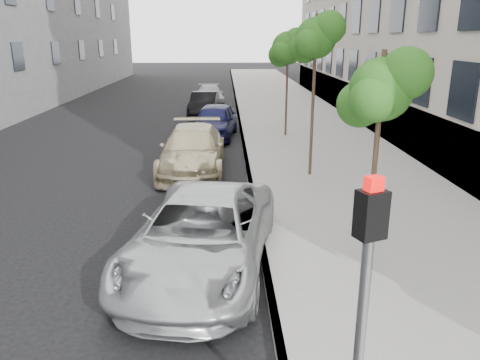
{
  "coord_description": "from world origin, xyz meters",
  "views": [
    {
      "loc": [
        0.38,
        -6.93,
        4.55
      ],
      "look_at": [
        0.7,
        2.98,
        1.5
      ],
      "focal_mm": 35.0,
      "sensor_mm": 36.0,
      "label": 1
    }
  ],
  "objects_px": {
    "minivan": "(202,234)",
    "suv": "(193,150)",
    "tree_near": "(383,90)",
    "tree_mid": "(317,38)",
    "tree_far": "(288,48)",
    "sedan_rear": "(210,95)",
    "signal_pole": "(363,311)",
    "sedan_blue": "(215,121)",
    "sedan_black": "(204,104)"
  },
  "relations": [
    {
      "from": "tree_mid",
      "to": "suv",
      "type": "distance_m",
      "value": 5.54
    },
    {
      "from": "suv",
      "to": "sedan_blue",
      "type": "height_order",
      "value": "sedan_blue"
    },
    {
      "from": "sedan_blue",
      "to": "tree_near",
      "type": "bearing_deg",
      "value": -68.34
    },
    {
      "from": "tree_near",
      "to": "suv",
      "type": "distance_m",
      "value": 8.94
    },
    {
      "from": "tree_far",
      "to": "suv",
      "type": "xyz_separation_m",
      "value": [
        -3.98,
        -5.53,
        -3.28
      ]
    },
    {
      "from": "tree_near",
      "to": "sedan_rear",
      "type": "xyz_separation_m",
      "value": [
        -3.87,
        24.28,
        -2.99
      ]
    },
    {
      "from": "tree_near",
      "to": "tree_far",
      "type": "xyz_separation_m",
      "value": [
        0.0,
        13.0,
        0.42
      ]
    },
    {
      "from": "tree_near",
      "to": "sedan_blue",
      "type": "distance_m",
      "value": 13.94
    },
    {
      "from": "tree_far",
      "to": "minivan",
      "type": "relative_size",
      "value": 0.86
    },
    {
      "from": "tree_far",
      "to": "sedan_rear",
      "type": "xyz_separation_m",
      "value": [
        -3.87,
        11.28,
        -3.41
      ]
    },
    {
      "from": "sedan_black",
      "to": "suv",
      "type": "bearing_deg",
      "value": -85.25
    },
    {
      "from": "suv",
      "to": "sedan_blue",
      "type": "bearing_deg",
      "value": 84.31
    },
    {
      "from": "minivan",
      "to": "suv",
      "type": "relative_size",
      "value": 1.05
    },
    {
      "from": "tree_near",
      "to": "minivan",
      "type": "distance_m",
      "value": 4.39
    },
    {
      "from": "minivan",
      "to": "tree_far",
      "type": "bearing_deg",
      "value": 85.14
    },
    {
      "from": "minivan",
      "to": "sedan_black",
      "type": "xyz_separation_m",
      "value": [
        -0.74,
        19.16,
        -0.08
      ]
    },
    {
      "from": "signal_pole",
      "to": "sedan_rear",
      "type": "bearing_deg",
      "value": 72.64
    },
    {
      "from": "sedan_rear",
      "to": "suv",
      "type": "bearing_deg",
      "value": -94.43
    },
    {
      "from": "tree_near",
      "to": "sedan_rear",
      "type": "distance_m",
      "value": 24.77
    },
    {
      "from": "tree_mid",
      "to": "sedan_rear",
      "type": "relative_size",
      "value": 1.16
    },
    {
      "from": "tree_mid",
      "to": "sedan_black",
      "type": "distance_m",
      "value": 14.0
    },
    {
      "from": "tree_near",
      "to": "tree_mid",
      "type": "relative_size",
      "value": 0.82
    },
    {
      "from": "tree_mid",
      "to": "signal_pole",
      "type": "distance_m",
      "value": 11.67
    },
    {
      "from": "tree_far",
      "to": "minivan",
      "type": "height_order",
      "value": "tree_far"
    },
    {
      "from": "tree_near",
      "to": "tree_mid",
      "type": "distance_m",
      "value": 6.56
    },
    {
      "from": "minivan",
      "to": "sedan_black",
      "type": "relative_size",
      "value": 1.31
    },
    {
      "from": "tree_far",
      "to": "sedan_blue",
      "type": "height_order",
      "value": "tree_far"
    },
    {
      "from": "tree_near",
      "to": "sedan_rear",
      "type": "bearing_deg",
      "value": 99.06
    },
    {
      "from": "tree_near",
      "to": "sedan_black",
      "type": "distance_m",
      "value": 19.98
    },
    {
      "from": "tree_mid",
      "to": "sedan_rear",
      "type": "distance_m",
      "value": 18.6
    },
    {
      "from": "tree_near",
      "to": "signal_pole",
      "type": "bearing_deg",
      "value": -108.69
    },
    {
      "from": "tree_mid",
      "to": "sedan_black",
      "type": "xyz_separation_m",
      "value": [
        -4.07,
        12.84,
        -3.8
      ]
    },
    {
      "from": "tree_near",
      "to": "suv",
      "type": "height_order",
      "value": "tree_near"
    },
    {
      "from": "tree_near",
      "to": "signal_pole",
      "type": "relative_size",
      "value": 1.28
    },
    {
      "from": "suv",
      "to": "sedan_blue",
      "type": "xyz_separation_m",
      "value": [
        0.66,
        5.76,
        0.0
      ]
    },
    {
      "from": "tree_mid",
      "to": "signal_pole",
      "type": "relative_size",
      "value": 1.56
    },
    {
      "from": "tree_far",
      "to": "tree_mid",
      "type": "bearing_deg",
      "value": -90.0
    },
    {
      "from": "sedan_blue",
      "to": "tree_mid",
      "type": "bearing_deg",
      "value": -56.16
    },
    {
      "from": "tree_mid",
      "to": "signal_pole",
      "type": "bearing_deg",
      "value": -98.21
    },
    {
      "from": "signal_pole",
      "to": "minivan",
      "type": "distance_m",
      "value": 5.49
    },
    {
      "from": "tree_near",
      "to": "sedan_blue",
      "type": "height_order",
      "value": "tree_near"
    },
    {
      "from": "tree_far",
      "to": "sedan_rear",
      "type": "distance_m",
      "value": 12.41
    },
    {
      "from": "signal_pole",
      "to": "sedan_blue",
      "type": "distance_m",
      "value": 18.2
    },
    {
      "from": "tree_far",
      "to": "sedan_black",
      "type": "distance_m",
      "value": 8.25
    },
    {
      "from": "minivan",
      "to": "sedan_black",
      "type": "height_order",
      "value": "minivan"
    },
    {
      "from": "signal_pole",
      "to": "sedan_black",
      "type": "bearing_deg",
      "value": 74.0
    },
    {
      "from": "signal_pole",
      "to": "sedan_blue",
      "type": "height_order",
      "value": "signal_pole"
    },
    {
      "from": "tree_near",
      "to": "tree_mid",
      "type": "height_order",
      "value": "tree_mid"
    },
    {
      "from": "sedan_rear",
      "to": "tree_far",
      "type": "bearing_deg",
      "value": -75.11
    },
    {
      "from": "tree_near",
      "to": "sedan_black",
      "type": "relative_size",
      "value": 1.0
    }
  ]
}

